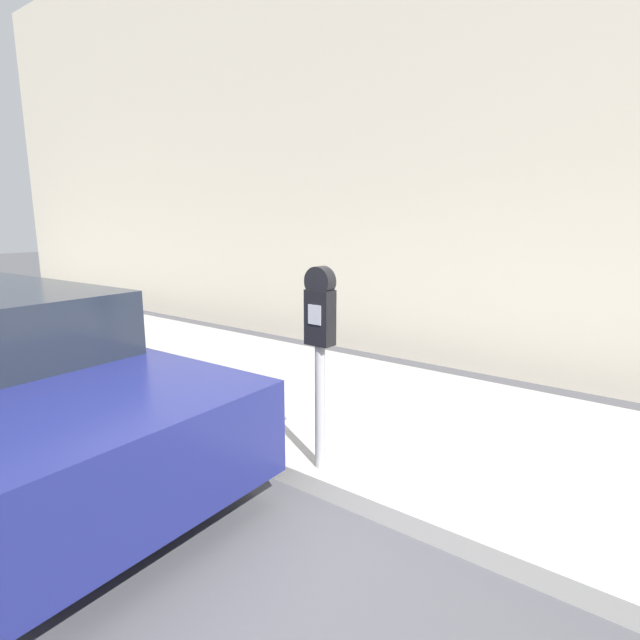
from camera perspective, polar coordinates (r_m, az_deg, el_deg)
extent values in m
plane|color=#47474C|center=(3.21, -11.23, -24.66)|extent=(60.00, 60.00, 0.00)
cube|color=#9E9B96|center=(4.71, 9.66, -11.36)|extent=(24.00, 2.80, 0.14)
cube|color=beige|center=(6.60, 20.78, 23.94)|extent=(24.00, 0.30, 6.78)
cylinder|color=gray|center=(3.55, 0.00, -9.90)|extent=(0.07, 0.07, 0.90)
cube|color=black|center=(3.37, 0.00, 0.28)|extent=(0.19, 0.11, 0.38)
cube|color=gray|center=(3.32, -0.64, 0.60)|extent=(0.11, 0.01, 0.13)
cylinder|color=black|center=(3.34, 0.00, 4.43)|extent=(0.20, 0.09, 0.20)
cylinder|color=black|center=(3.91, -15.29, -12.13)|extent=(0.70, 0.25, 0.69)
cylinder|color=black|center=(6.30, -32.17, -4.50)|extent=(0.70, 0.25, 0.69)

